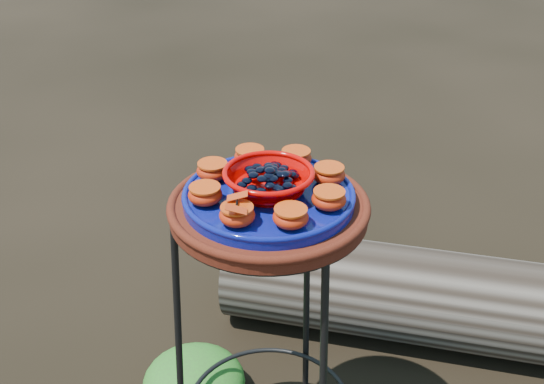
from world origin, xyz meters
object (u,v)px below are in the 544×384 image
at_px(terracotta_saucer, 269,209).
at_px(red_bowl, 269,182).
at_px(plant_stand, 269,345).
at_px(driftwood_log, 485,306).
at_px(cobalt_plate, 269,198).

distance_m(terracotta_saucer, red_bowl, 0.06).
height_order(plant_stand, driftwood_log, plant_stand).
height_order(terracotta_saucer, cobalt_plate, cobalt_plate).
height_order(red_bowl, driftwood_log, red_bowl).
distance_m(plant_stand, terracotta_saucer, 0.37).
bearing_deg(driftwood_log, cobalt_plate, -121.30).
bearing_deg(plant_stand, terracotta_saucer, 0.00).
xyz_separation_m(plant_stand, driftwood_log, (0.39, 0.64, -0.20)).
bearing_deg(terracotta_saucer, plant_stand, 0.00).
distance_m(terracotta_saucer, cobalt_plate, 0.03).
height_order(plant_stand, terracotta_saucer, terracotta_saucer).
relative_size(plant_stand, driftwood_log, 0.45).
height_order(cobalt_plate, driftwood_log, cobalt_plate).
height_order(terracotta_saucer, driftwood_log, terracotta_saucer).
bearing_deg(cobalt_plate, red_bowl, 0.00).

